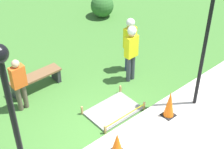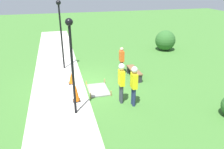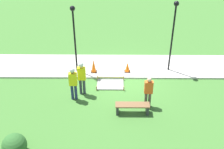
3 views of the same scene
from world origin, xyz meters
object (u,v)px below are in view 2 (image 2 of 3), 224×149
Objects in this scene: traffic_cone_far_patch at (76,93)px; lamppost_near at (71,55)px; worker_assistant at (121,79)px; bystander_in_orange_shirt at (122,59)px; lamppost_far at (60,26)px; park_bench at (134,72)px; worker_supervisor at (134,82)px; traffic_cone_near_patch at (71,78)px.

traffic_cone_far_patch is 0.21× the size of lamppost_near.
worker_assistant is 2.66m from lamppost_near.
worker_assistant reaches higher than bystander_in_orange_shirt.
lamppost_far is at bearing -178.06° from lamppost_near.
park_bench is 0.86× the size of worker_supervisor.
park_bench is 1.10m from bystander_in_orange_shirt.
bystander_in_orange_shirt reaches higher than traffic_cone_far_patch.
worker_supervisor is 3.69m from bystander_in_orange_shirt.
worker_supervisor is at bearing 28.06° from lamppost_far.
lamppost_far reaches higher than worker_assistant.
lamppost_near is at bearing -50.43° from park_bench.
worker_assistant reaches higher than worker_supervisor.
bystander_in_orange_shirt is at bearing 171.52° from worker_supervisor.
traffic_cone_near_patch is 3.82m from worker_supervisor.
lamppost_near reaches higher than bystander_in_orange_shirt.
traffic_cone_near_patch is 0.15× the size of lamppost_far.
worker_supervisor reaches higher than bystander_in_orange_shirt.
traffic_cone_near_patch is at bearing -178.38° from traffic_cone_far_patch.
worker_assistant reaches higher than traffic_cone_far_patch.
worker_supervisor is (2.78, 2.52, 0.73)m from traffic_cone_near_patch.
traffic_cone_near_patch is 0.74× the size of traffic_cone_far_patch.
worker_assistant is 5.60m from lamppost_far.
lamppost_near is (3.04, -3.67, 2.30)m from park_bench.
park_bench is 5.11m from lamppost_far.
lamppost_far is at bearing -154.35° from worker_assistant.
worker_supervisor reaches higher than park_bench.
worker_supervisor reaches higher than traffic_cone_near_patch.
lamppost_near is at bearing -86.54° from worker_supervisor.
lamppost_near is 5.37m from lamppost_far.
traffic_cone_near_patch is 0.38× the size of park_bench.
bystander_in_orange_shirt is at bearing 105.81° from traffic_cone_near_patch.
park_bench is (-2.05, 3.54, -0.15)m from traffic_cone_far_patch.
park_bench is at bearing 34.86° from bystander_in_orange_shirt.
traffic_cone_far_patch is 0.44× the size of worker_supervisor.
traffic_cone_far_patch is at bearing -59.93° from park_bench.
lamppost_far is (-4.38, -0.32, 2.26)m from traffic_cone_far_patch.
traffic_cone_far_patch reaches higher than park_bench.
traffic_cone_near_patch is 0.33× the size of worker_supervisor.
bystander_in_orange_shirt is 4.11m from lamppost_far.
worker_supervisor reaches higher than traffic_cone_far_patch.
worker_assistant is (0.45, 2.00, 0.66)m from traffic_cone_far_patch.
worker_assistant is at bearing -31.54° from park_bench.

